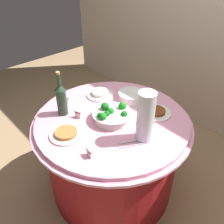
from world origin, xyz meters
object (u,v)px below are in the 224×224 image
plate_stack (131,96)px  food_plate_rice (100,94)px  broccoli_bowl (112,115)px  food_plate_peanuts (66,134)px  decorative_fruit_vase (145,118)px  label_placard_front (78,114)px  food_plate_stir_fry (156,112)px  wine_bottle (61,98)px  label_placard_mid (66,99)px  label_placard_rear (89,153)px  serving_tongs (130,144)px

plate_stack → food_plate_rice: (-0.22, -0.15, -0.01)m
broccoli_bowl → food_plate_peanuts: size_ratio=1.27×
decorative_fruit_vase → label_placard_front: bearing=-159.1°
broccoli_bowl → food_plate_stir_fry: broccoli_bowl is taller
wine_bottle → food_plate_peanuts: (0.22, -0.12, -0.12)m
food_plate_stir_fry → decorative_fruit_vase: bearing=-66.3°
label_placard_front → food_plate_stir_fry: bearing=52.8°
label_placard_mid → food_plate_peanuts: bearing=-33.7°
food_plate_rice → label_placard_rear: bearing=-45.3°
decorative_fruit_vase → label_placard_mid: size_ratio=6.18×
broccoli_bowl → food_plate_stir_fry: bearing=60.8°
wine_bottle → food_plate_stir_fry: wine_bottle is taller
wine_bottle → broccoli_bowl: bearing=35.6°
broccoli_bowl → label_placard_mid: broccoli_bowl is taller
plate_stack → label_placard_mid: size_ratio=3.82×
broccoli_bowl → food_plate_stir_fry: size_ratio=1.27×
broccoli_bowl → wine_bottle: (-0.30, -0.21, 0.09)m
plate_stack → decorative_fruit_vase: (0.38, -0.28, 0.13)m
serving_tongs → food_plate_rice: bearing=157.5°
food_plate_peanuts → decorative_fruit_vase: bearing=44.4°
broccoli_bowl → wine_bottle: 0.38m
decorative_fruit_vase → food_plate_rice: bearing=167.1°
food_plate_stir_fry → label_placard_front: label_placard_front is taller
wine_bottle → label_placard_mid: (-0.11, 0.10, -0.10)m
food_plate_rice → label_placard_front: (0.13, -0.32, 0.02)m
label_placard_front → label_placard_rear: size_ratio=1.00×
decorative_fruit_vase → food_plate_peanuts: size_ratio=1.55×
wine_bottle → label_placard_mid: bearing=137.5°
broccoli_bowl → wine_bottle: bearing=-144.4°
label_placard_front → label_placard_mid: size_ratio=1.00×
decorative_fruit_vase → label_placard_front: 0.52m
food_plate_stir_fry → label_placard_rear: bearing=-88.7°
wine_bottle → food_plate_peanuts: bearing=-28.7°
serving_tongs → label_placard_rear: 0.27m
plate_stack → label_placard_rear: size_ratio=3.82×
wine_bottle → label_placard_rear: 0.50m
decorative_fruit_vase → food_plate_stir_fry: 0.34m
food_plate_rice → serving_tongs: bearing=-22.5°
decorative_fruit_vase → serving_tongs: 0.19m
label_placard_mid → label_placard_rear: (0.58, -0.23, 0.00)m
decorative_fruit_vase → label_placard_mid: bearing=-169.5°
decorative_fruit_vase → serving_tongs: decorative_fruit_vase is taller
plate_stack → food_plate_peanuts: plate_stack is taller
label_placard_mid → serving_tongs: bearing=2.1°
label_placard_rear → food_plate_peanuts: bearing=178.4°
serving_tongs → food_plate_rice: food_plate_rice is taller
plate_stack → decorative_fruit_vase: decorative_fruit_vase is taller
food_plate_peanuts → label_placard_mid: label_placard_mid is taller
broccoli_bowl → food_plate_rice: (-0.31, 0.15, -0.02)m
wine_bottle → food_plate_stir_fry: size_ratio=1.53×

